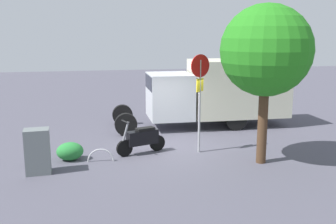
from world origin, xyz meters
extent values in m
plane|color=#494854|center=(0.00, 0.00, 0.00)|extent=(60.00, 60.00, 0.00)
cylinder|color=black|center=(-3.32, -3.75, 0.45)|extent=(0.91, 0.27, 0.90)
cylinder|color=black|center=(-3.27, -1.85, 0.45)|extent=(0.91, 0.27, 0.90)
cylinder|color=black|center=(1.31, -3.86, 0.45)|extent=(0.91, 0.27, 0.90)
cylinder|color=black|center=(1.36, -1.96, 0.45)|extent=(0.91, 0.27, 0.90)
cube|color=beige|center=(-3.70, -2.79, 1.67)|extent=(4.19, 2.30, 2.45)
cube|color=silver|center=(-0.63, -2.86, 1.40)|extent=(1.85, 2.14, 1.90)
cube|color=black|center=(-0.63, -2.86, 2.00)|extent=(1.87, 1.98, 0.60)
cylinder|color=black|center=(1.69, 0.76, 0.28)|extent=(0.56, 0.28, 0.56)
cylinder|color=black|center=(0.51, 0.36, 0.28)|extent=(0.56, 0.28, 0.56)
cube|color=black|center=(1.05, 0.54, 0.56)|extent=(1.14, 0.66, 0.48)
cube|color=black|center=(0.96, 0.51, 0.83)|extent=(0.70, 0.47, 0.12)
cylinder|color=slate|center=(1.65, 0.75, 0.83)|extent=(0.29, 0.16, 0.69)
cylinder|color=black|center=(1.65, 0.75, 1.18)|extent=(0.22, 0.53, 0.04)
cylinder|color=#9E9EA3|center=(-0.86, 0.82, 1.58)|extent=(0.08, 0.08, 3.17)
cylinder|color=red|center=(-0.86, 0.84, 2.98)|extent=(0.71, 0.32, 0.76)
cube|color=yellow|center=(-0.86, 0.84, 2.34)|extent=(0.33, 0.33, 0.44)
cylinder|color=#47301E|center=(-2.48, 2.29, 1.28)|extent=(0.30, 0.30, 2.56)
sphere|color=#237B1B|center=(-2.48, 2.29, 3.53)|extent=(2.79, 2.79, 2.79)
cube|color=slate|center=(4.32, 1.83, 0.67)|extent=(0.74, 0.58, 1.33)
torus|color=#B7B7BC|center=(2.50, 1.13, 0.00)|extent=(0.85, 0.13, 0.85)
ellipsoid|color=#287F36|center=(3.46, 0.78, 0.29)|extent=(0.86, 0.70, 0.58)
camera|label=1|loc=(2.88, 13.30, 4.05)|focal=41.86mm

